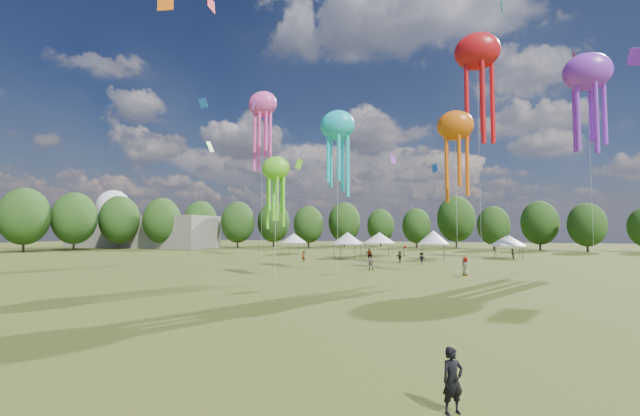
% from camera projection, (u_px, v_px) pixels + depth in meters
% --- Properties ---
extents(ground, '(300.00, 300.00, 0.00)m').
position_uv_depth(ground, '(239.00, 362.00, 13.65)').
color(ground, '#384416').
rests_on(ground, ground).
extents(observer_main, '(0.68, 0.65, 1.57)m').
position_uv_depth(observer_main, '(453.00, 380.00, 9.88)').
color(observer_main, black).
rests_on(observer_main, ground).
extents(spectator_near, '(0.93, 0.75, 1.80)m').
position_uv_depth(spectator_near, '(370.00, 262.00, 45.13)').
color(spectator_near, gray).
rests_on(spectator_near, ground).
extents(spectators_far, '(28.73, 29.56, 1.86)m').
position_uv_depth(spectators_far, '(415.00, 256.00, 56.54)').
color(spectators_far, gray).
rests_on(spectators_far, ground).
extents(festival_tents, '(41.40, 12.47, 4.40)m').
position_uv_depth(festival_tents, '(391.00, 238.00, 67.70)').
color(festival_tents, '#47474C').
rests_on(festival_tents, ground).
extents(show_kites, '(52.41, 31.77, 28.38)m').
position_uv_depth(show_kites, '(448.00, 106.00, 52.72)').
color(show_kites, '#1AC9DD').
rests_on(show_kites, ground).
extents(small_kites, '(78.17, 64.38, 46.20)m').
position_uv_depth(small_kites, '(400.00, 35.00, 54.04)').
color(small_kites, '#1AC9DD').
rests_on(small_kites, ground).
extents(treeline, '(201.57, 95.24, 13.43)m').
position_uv_depth(treeline, '(401.00, 219.00, 74.09)').
color(treeline, '#38281C').
rests_on(treeline, ground).
extents(hangar, '(40.00, 12.00, 8.00)m').
position_uv_depth(hangar, '(141.00, 232.00, 105.75)').
color(hangar, gray).
rests_on(hangar, ground).
extents(radome, '(9.00, 9.00, 16.00)m').
position_uv_depth(radome, '(113.00, 211.00, 117.09)').
color(radome, white).
rests_on(radome, ground).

